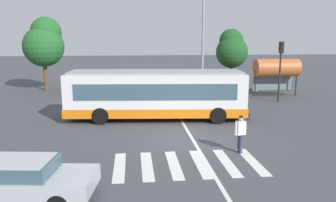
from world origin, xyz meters
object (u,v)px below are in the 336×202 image
at_px(traffic_light_far_corner, 280,62).
at_px(background_tree_left, 44,42).
at_px(bus_stop_shelter, 277,69).
at_px(background_tree_right, 232,49).
at_px(twin_arm_street_lamp, 203,33).
at_px(foreground_sedan, 21,178).
at_px(parked_car_black, 169,83).
at_px(parked_car_blue, 113,85).
at_px(pedestrian_crossing_street, 240,132).
at_px(parked_car_white, 142,85).
at_px(parked_car_charcoal, 83,85).
at_px(parked_car_red, 226,83).
at_px(city_transit_bus, 156,94).
at_px(parked_car_champagne, 199,84).

distance_m(traffic_light_far_corner, background_tree_left, 21.43).
bearing_deg(bus_stop_shelter, background_tree_right, 109.93).
distance_m(twin_arm_street_lamp, background_tree_left, 15.26).
distance_m(foreground_sedan, parked_car_black, 22.08).
height_order(bus_stop_shelter, twin_arm_street_lamp, twin_arm_street_lamp).
xyz_separation_m(foreground_sedan, background_tree_left, (-4.74, 22.85, 3.84)).
relative_size(foreground_sedan, parked_car_blue, 1.02).
relative_size(pedestrian_crossing_street, parked_car_white, 0.38).
distance_m(parked_car_charcoal, parked_car_red, 13.54).
xyz_separation_m(pedestrian_crossing_street, bus_stop_shelter, (7.77, 13.84, 1.45)).
bearing_deg(background_tree_left, city_transit_bus, -52.68).
bearing_deg(parked_car_black, parked_car_blue, -171.92).
bearing_deg(traffic_light_far_corner, parked_car_black, 142.35).
height_order(parked_car_charcoal, background_tree_left, background_tree_left).
bearing_deg(pedestrian_crossing_street, city_transit_bus, 116.32).
xyz_separation_m(parked_car_black, traffic_light_far_corner, (8.09, -6.24, 2.42)).
bearing_deg(parked_car_charcoal, foreground_sedan, -87.09).
relative_size(pedestrian_crossing_street, background_tree_left, 0.25).
xyz_separation_m(foreground_sedan, traffic_light_far_corner, (15.04, 14.72, 2.42)).
bearing_deg(parked_car_black, foreground_sedan, -108.37).
distance_m(pedestrian_crossing_street, parked_car_black, 17.45).
distance_m(pedestrian_crossing_street, parked_car_white, 17.24).
bearing_deg(parked_car_blue, twin_arm_street_lamp, -22.99).
height_order(parked_car_charcoal, bus_stop_shelter, bus_stop_shelter).
height_order(parked_car_charcoal, parked_car_white, same).
distance_m(city_transit_bus, parked_car_charcoal, 12.08).
xyz_separation_m(twin_arm_street_lamp, background_tree_right, (4.45, 6.50, -1.53)).
xyz_separation_m(parked_car_blue, parked_car_black, (5.25, 0.75, 0.00)).
bearing_deg(parked_car_blue, background_tree_left, 157.74).
xyz_separation_m(parked_car_champagne, background_tree_right, (4.03, 3.30, 3.14)).
bearing_deg(parked_car_blue, city_transit_bus, -72.13).
relative_size(traffic_light_far_corner, bus_stop_shelter, 1.24).
bearing_deg(parked_car_charcoal, parked_car_blue, -7.50).
xyz_separation_m(parked_car_white, bus_stop_shelter, (11.55, -2.98, 1.65)).
bearing_deg(parked_car_champagne, parked_car_charcoal, 177.94).
distance_m(parked_car_red, twin_arm_street_lamp, 6.81).
xyz_separation_m(parked_car_blue, parked_car_white, (2.72, 0.16, 0.00)).
distance_m(parked_car_black, background_tree_left, 12.45).
height_order(parked_car_black, parked_car_champagne, same).
relative_size(bus_stop_shelter, twin_arm_street_lamp, 0.43).
height_order(parked_car_red, bus_stop_shelter, bus_stop_shelter).
height_order(twin_arm_street_lamp, background_tree_left, twin_arm_street_lamp).
relative_size(foreground_sedan, parked_car_white, 1.03).
distance_m(parked_car_charcoal, parked_car_black, 8.01).
bearing_deg(parked_car_blue, foreground_sedan, -94.83).
distance_m(pedestrian_crossing_street, foreground_sedan, 8.95).
bearing_deg(bus_stop_shelter, city_transit_bus, -146.61).
distance_m(parked_car_black, background_tree_right, 7.92).
height_order(parked_car_white, parked_car_black, same).
distance_m(parked_car_white, background_tree_right, 10.33).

